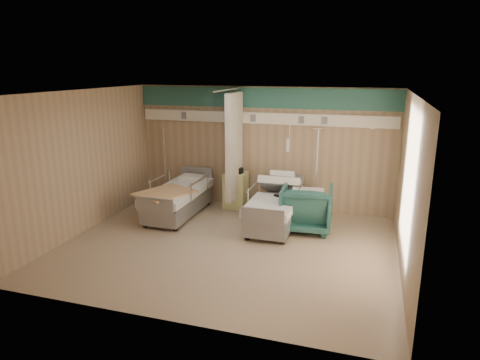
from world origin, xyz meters
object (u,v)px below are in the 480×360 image
Objects in this scene: visitor_armchair at (307,208)px; iv_stand_right at (315,198)px; bed_right at (275,212)px; bed_left at (178,202)px; iv_stand_left at (166,186)px; bedside_cabinet at (236,190)px.

iv_stand_right reaches higher than visitor_armchair.
visitor_armchair reaches higher than bed_right.
iv_stand_left reaches higher than bed_left.
iv_stand_right is 3.65m from iv_stand_left.
iv_stand_right reaches higher than bed_right.
visitor_armchair is 0.52× the size of iv_stand_right.
bed_left is 1.39m from bedside_cabinet.
bedside_cabinet is 0.83× the size of visitor_armchair.
bed_left is 1.17× the size of iv_stand_left.
bedside_cabinet is at bearing 40.60° from bed_left.
visitor_armchair is (1.80, -0.91, 0.04)m from bedside_cabinet.
bed_right is 1.46m from bedside_cabinet.
bedside_cabinet is (-1.15, 0.90, 0.11)m from bed_right.
visitor_armchair is (0.65, -0.01, 0.15)m from bed_right.
bed_right and bed_left have the same top height.
bed_right is at bearing -4.34° from visitor_armchair.
bedside_cabinet is at bearing 141.95° from bed_right.
visitor_armchair is 3.72m from iv_stand_left.
bed_right is 0.67m from visitor_armchair.
iv_stand_right is at bearing 18.10° from bed_left.
visitor_armchair is at bearing -14.24° from iv_stand_left.
bedside_cabinet is at bearing -0.15° from iv_stand_left.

